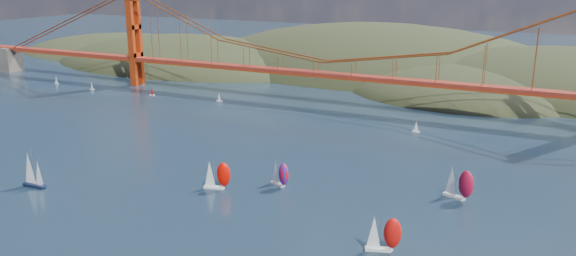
# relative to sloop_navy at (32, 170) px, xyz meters

# --- Properties ---
(headlands) EXTENTS (725.00, 225.00, 96.00)m
(headlands) POSITION_rel_sloop_navy_xyz_m (84.18, 241.54, -17.92)
(headlands) COLOR black
(headlands) RESTS_ON ground
(bridge) EXTENTS (552.00, 12.00, 55.00)m
(bridge) POSITION_rel_sloop_navy_xyz_m (37.49, 143.26, 26.77)
(bridge) COLOR maroon
(bridge) RESTS_ON ground
(sloop_navy) EXTENTS (8.00, 4.58, 12.38)m
(sloop_navy) POSITION_rel_sloop_navy_xyz_m (0.00, 0.00, 0.00)
(sloop_navy) COLOR black
(sloop_navy) RESTS_ON ground
(racer_0) EXTENTS (8.80, 5.09, 9.86)m
(racer_0) POSITION_rel_sloop_navy_xyz_m (52.47, 23.73, -0.80)
(racer_0) COLOR white
(racer_0) RESTS_ON ground
(racer_1) EXTENTS (8.80, 5.48, 9.84)m
(racer_1) POSITION_rel_sloop_navy_xyz_m (110.38, 7.26, -0.81)
(racer_1) COLOR white
(racer_1) RESTS_ON ground
(racer_3) EXTENTS (9.57, 6.28, 10.70)m
(racer_3) POSITION_rel_sloop_navy_xyz_m (120.88, 48.58, -0.41)
(racer_3) COLOR white
(racer_3) RESTS_ON ground
(racer_rwb) EXTENTS (8.13, 5.88, 9.13)m
(racer_rwb) POSITION_rel_sloop_navy_xyz_m (68.75, 34.60, -1.15)
(racer_rwb) COLOR silver
(racer_rwb) RESTS_ON ground
(distant_boat_0) EXTENTS (3.00, 2.00, 4.70)m
(distant_boat_0) POSITION_rel_sloop_navy_xyz_m (-127.33, 124.57, -3.06)
(distant_boat_0) COLOR silver
(distant_boat_0) RESTS_ON ground
(distant_boat_1) EXTENTS (3.00, 2.00, 4.70)m
(distant_boat_1) POSITION_rel_sloop_navy_xyz_m (-94.37, 120.07, -3.06)
(distant_boat_1) COLOR silver
(distant_boat_1) RESTS_ON ground
(distant_boat_2) EXTENTS (3.00, 2.00, 4.70)m
(distant_boat_2) POSITION_rel_sloop_navy_xyz_m (-54.05, 123.26, -3.06)
(distant_boat_2) COLOR silver
(distant_boat_2) RESTS_ON ground
(distant_boat_3) EXTENTS (3.00, 2.00, 4.70)m
(distant_boat_3) POSITION_rel_sloop_navy_xyz_m (-12.95, 126.72, -3.06)
(distant_boat_3) COLOR silver
(distant_boat_3) RESTS_ON ground
(distant_boat_8) EXTENTS (3.00, 2.00, 4.70)m
(distant_boat_8) POSITION_rel_sloop_navy_xyz_m (92.63, 114.29, -3.06)
(distant_boat_8) COLOR silver
(distant_boat_8) RESTS_ON ground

